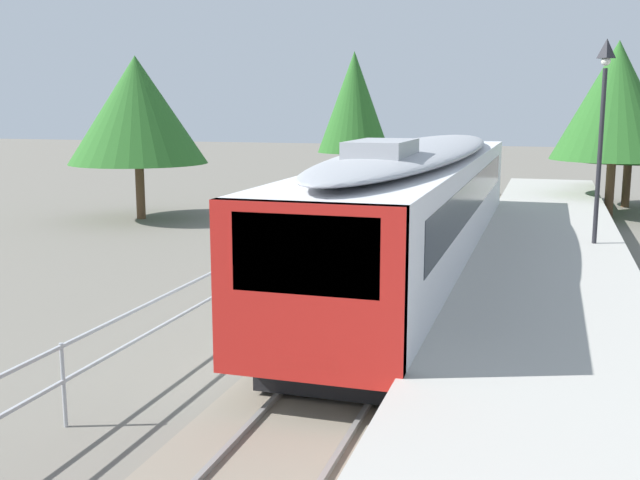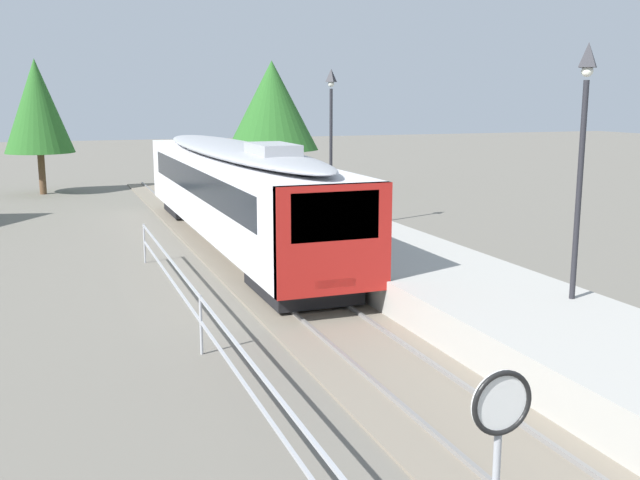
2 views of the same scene
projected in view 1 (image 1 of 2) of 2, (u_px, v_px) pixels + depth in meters
ground_plane at (122, 403)px, 11.64m from camera, size 160.00×160.00×0.00m
track_rails at (306, 425)px, 10.77m from camera, size 3.20×60.00×0.14m
commuter_train at (420, 200)px, 19.37m from camera, size 2.82×19.39×3.74m
station_platform at (544, 425)px, 9.76m from camera, size 3.90×60.00×0.90m
platform_lamp_far_end at (603, 103)px, 19.56m from camera, size 0.34×0.34×5.35m
tree_behind_carpark at (137, 110)px, 30.00m from camera, size 5.54×5.54×6.51m
tree_behind_station_far at (354, 102)px, 37.40m from camera, size 3.63×3.63×7.22m
tree_distant_left at (616, 101)px, 30.29m from camera, size 4.98×4.98×7.13m
tree_distant_centre at (631, 118)px, 33.62m from camera, size 4.91×4.91×5.93m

